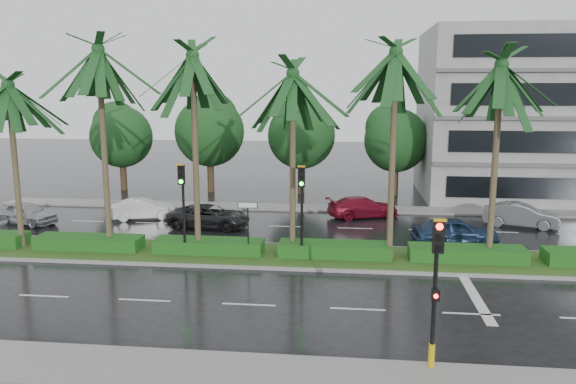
# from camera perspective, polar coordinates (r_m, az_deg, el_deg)

# --- Properties ---
(ground) EXTENTS (120.00, 120.00, 0.00)m
(ground) POSITION_cam_1_polar(r_m,az_deg,el_deg) (25.82, -2.03, -7.26)
(ground) COLOR black
(ground) RESTS_ON ground
(near_sidewalk) EXTENTS (40.00, 2.40, 0.12)m
(near_sidewalk) POSITION_cam_1_polar(r_m,az_deg,el_deg) (16.54, -7.36, -17.77)
(near_sidewalk) COLOR slate
(near_sidewalk) RESTS_ON ground
(far_sidewalk) EXTENTS (40.00, 2.00, 0.12)m
(far_sidewalk) POSITION_cam_1_polar(r_m,az_deg,el_deg) (37.34, 0.61, -1.58)
(far_sidewalk) COLOR slate
(far_sidewalk) RESTS_ON ground
(median) EXTENTS (36.00, 4.00, 0.15)m
(median) POSITION_cam_1_polar(r_m,az_deg,el_deg) (26.75, -1.72, -6.45)
(median) COLOR gray
(median) RESTS_ON ground
(hedge) EXTENTS (35.20, 1.40, 0.60)m
(hedge) POSITION_cam_1_polar(r_m,az_deg,el_deg) (26.64, -1.73, -5.68)
(hedge) COLOR #1B4A15
(hedge) RESTS_ON median
(lane_markings) EXTENTS (34.00, 13.06, 0.01)m
(lane_markings) POSITION_cam_1_polar(r_m,az_deg,el_deg) (25.17, 4.74, -7.75)
(lane_markings) COLOR silver
(lane_markings) RESTS_ON ground
(palm_row) EXTENTS (26.30, 4.20, 10.29)m
(palm_row) POSITION_cam_1_polar(r_m,az_deg,el_deg) (25.81, -4.62, 11.42)
(palm_row) COLOR #483929
(palm_row) RESTS_ON median
(signal_near) EXTENTS (0.34, 0.45, 4.36)m
(signal_near) POSITION_cam_1_polar(r_m,az_deg,el_deg) (16.06, 14.75, -9.38)
(signal_near) COLOR black
(signal_near) RESTS_ON near_sidewalk
(signal_median_left) EXTENTS (0.34, 0.42, 4.36)m
(signal_median_left) POSITION_cam_1_polar(r_m,az_deg,el_deg) (26.23, -10.66, -0.39)
(signal_median_left) COLOR black
(signal_median_left) RESTS_ON median
(signal_median_right) EXTENTS (0.34, 0.42, 4.36)m
(signal_median_right) POSITION_cam_1_polar(r_m,az_deg,el_deg) (25.20, 1.40, -0.66)
(signal_median_right) COLOR black
(signal_median_right) RESTS_ON median
(street_sign) EXTENTS (0.95, 0.09, 2.60)m
(street_sign) POSITION_cam_1_polar(r_m,az_deg,el_deg) (25.88, -4.10, -2.36)
(street_sign) COLOR black
(street_sign) RESTS_ON median
(bg_trees) EXTENTS (32.56, 5.27, 7.62)m
(bg_trees) POSITION_cam_1_polar(r_m,az_deg,el_deg) (42.32, -0.24, 5.99)
(bg_trees) COLOR #362818
(bg_trees) RESTS_ON ground
(building) EXTENTS (16.00, 10.00, 12.00)m
(building) POSITION_cam_1_polar(r_m,az_deg,el_deg) (44.45, 24.02, 7.18)
(building) COLOR gray
(building) RESTS_ON ground
(car_silver) EXTENTS (2.74, 4.11, 1.30)m
(car_silver) POSITION_cam_1_polar(r_m,az_deg,el_deg) (36.35, -24.98, -1.96)
(car_silver) COLOR #9E9FA5
(car_silver) RESTS_ON ground
(car_white) EXTENTS (2.56, 4.04, 1.26)m
(car_white) POSITION_cam_1_polar(r_m,az_deg,el_deg) (35.33, -14.49, -1.68)
(car_white) COLOR silver
(car_white) RESTS_ON ground
(car_darkgrey) EXTENTS (2.50, 4.81, 1.29)m
(car_darkgrey) POSITION_cam_1_polar(r_m,az_deg,el_deg) (32.48, -8.01, -2.46)
(car_darkgrey) COLOR black
(car_darkgrey) RESTS_ON ground
(car_red) EXTENTS (3.30, 4.78, 1.29)m
(car_red) POSITION_cam_1_polar(r_m,az_deg,el_deg) (34.99, 7.62, -1.52)
(car_red) COLOR maroon
(car_red) RESTS_ON ground
(car_blue) EXTENTS (2.27, 4.47, 1.46)m
(car_blue) POSITION_cam_1_polar(r_m,az_deg,el_deg) (29.72, 16.60, -3.86)
(car_blue) COLOR navy
(car_blue) RESTS_ON ground
(car_grey) EXTENTS (2.48, 4.37, 1.36)m
(car_grey) POSITION_cam_1_polar(r_m,az_deg,el_deg) (35.00, 22.58, -2.18)
(car_grey) COLOR slate
(car_grey) RESTS_ON ground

